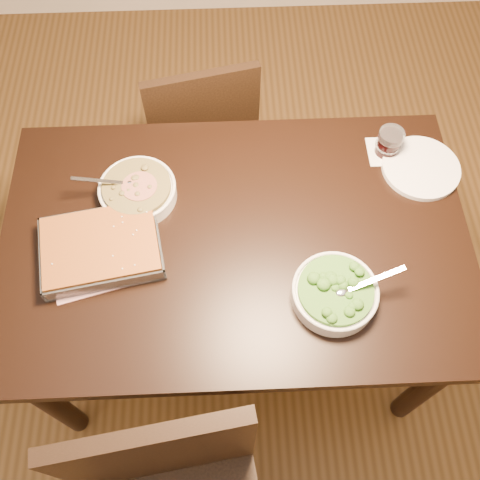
{
  "coord_description": "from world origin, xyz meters",
  "views": [
    {
      "loc": [
        -0.02,
        -0.77,
        2.14
      ],
      "look_at": [
        0.01,
        -0.04,
        0.8
      ],
      "focal_mm": 40.0,
      "sensor_mm": 36.0,
      "label": 1
    }
  ],
  "objects_px": {
    "baking_dish": "(101,248)",
    "dinner_plate": "(421,168)",
    "broccoli_bowl": "(335,293)",
    "stew_bowl": "(138,190)",
    "table": "(236,252)",
    "wine_tumbler": "(389,142)",
    "chair_far": "(201,128)"
  },
  "relations": [
    {
      "from": "stew_bowl",
      "to": "broccoli_bowl",
      "type": "xyz_separation_m",
      "value": [
        0.56,
        -0.36,
        0.0
      ]
    },
    {
      "from": "table",
      "to": "baking_dish",
      "type": "height_order",
      "value": "baking_dish"
    },
    {
      "from": "stew_bowl",
      "to": "dinner_plate",
      "type": "distance_m",
      "value": 0.89
    },
    {
      "from": "broccoli_bowl",
      "to": "stew_bowl",
      "type": "bearing_deg",
      "value": 147.03
    },
    {
      "from": "table",
      "to": "baking_dish",
      "type": "xyz_separation_m",
      "value": [
        -0.39,
        -0.04,
        0.12
      ]
    },
    {
      "from": "dinner_plate",
      "to": "chair_far",
      "type": "relative_size",
      "value": 0.28
    },
    {
      "from": "broccoli_bowl",
      "to": "wine_tumbler",
      "type": "distance_m",
      "value": 0.56
    },
    {
      "from": "table",
      "to": "wine_tumbler",
      "type": "distance_m",
      "value": 0.6
    },
    {
      "from": "broccoli_bowl",
      "to": "dinner_plate",
      "type": "distance_m",
      "value": 0.54
    },
    {
      "from": "broccoli_bowl",
      "to": "wine_tumbler",
      "type": "bearing_deg",
      "value": 64.91
    },
    {
      "from": "wine_tumbler",
      "to": "dinner_plate",
      "type": "xyz_separation_m",
      "value": [
        0.1,
        -0.08,
        -0.04
      ]
    },
    {
      "from": "table",
      "to": "chair_far",
      "type": "bearing_deg",
      "value": 100.05
    },
    {
      "from": "broccoli_bowl",
      "to": "baking_dish",
      "type": "relative_size",
      "value": 0.71
    },
    {
      "from": "table",
      "to": "broccoli_bowl",
      "type": "relative_size",
      "value": 5.21
    },
    {
      "from": "table",
      "to": "stew_bowl",
      "type": "height_order",
      "value": "stew_bowl"
    },
    {
      "from": "broccoli_bowl",
      "to": "wine_tumbler",
      "type": "xyz_separation_m",
      "value": [
        0.24,
        0.5,
        0.02
      ]
    },
    {
      "from": "wine_tumbler",
      "to": "dinner_plate",
      "type": "relative_size",
      "value": 0.37
    },
    {
      "from": "baking_dish",
      "to": "dinner_plate",
      "type": "distance_m",
      "value": 1.02
    },
    {
      "from": "chair_far",
      "to": "table",
      "type": "bearing_deg",
      "value": 87.92
    },
    {
      "from": "table",
      "to": "dinner_plate",
      "type": "bearing_deg",
      "value": 20.44
    },
    {
      "from": "broccoli_bowl",
      "to": "wine_tumbler",
      "type": "height_order",
      "value": "wine_tumbler"
    },
    {
      "from": "broccoli_bowl",
      "to": "baking_dish",
      "type": "height_order",
      "value": "broccoli_bowl"
    },
    {
      "from": "chair_far",
      "to": "wine_tumbler",
      "type": "bearing_deg",
      "value": 137.88
    },
    {
      "from": "stew_bowl",
      "to": "broccoli_bowl",
      "type": "height_order",
      "value": "broccoli_bowl"
    },
    {
      "from": "table",
      "to": "stew_bowl",
      "type": "relative_size",
      "value": 5.3
    },
    {
      "from": "baking_dish",
      "to": "wine_tumbler",
      "type": "relative_size",
      "value": 4.17
    },
    {
      "from": "broccoli_bowl",
      "to": "table",
      "type": "bearing_deg",
      "value": 142.5
    },
    {
      "from": "dinner_plate",
      "to": "broccoli_bowl",
      "type": "bearing_deg",
      "value": -127.99
    },
    {
      "from": "stew_bowl",
      "to": "chair_far",
      "type": "relative_size",
      "value": 0.3
    },
    {
      "from": "wine_tumbler",
      "to": "stew_bowl",
      "type": "bearing_deg",
      "value": -169.94
    },
    {
      "from": "broccoli_bowl",
      "to": "dinner_plate",
      "type": "xyz_separation_m",
      "value": [
        0.33,
        0.43,
        -0.02
      ]
    },
    {
      "from": "baking_dish",
      "to": "dinner_plate",
      "type": "height_order",
      "value": "baking_dish"
    }
  ]
}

